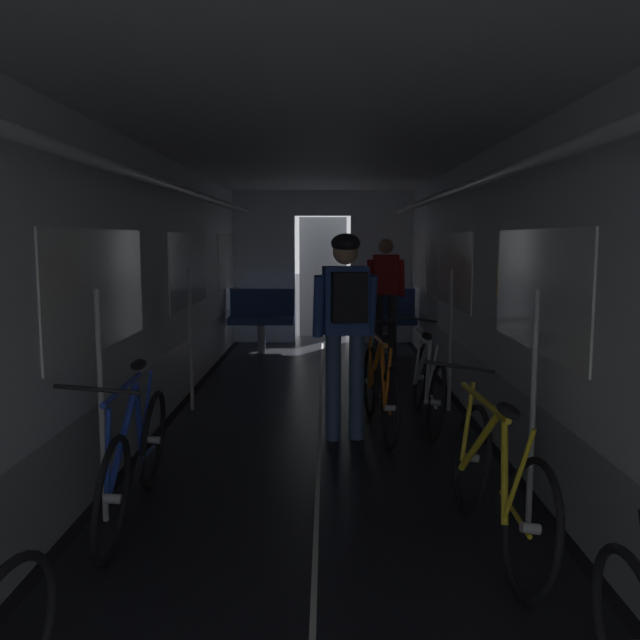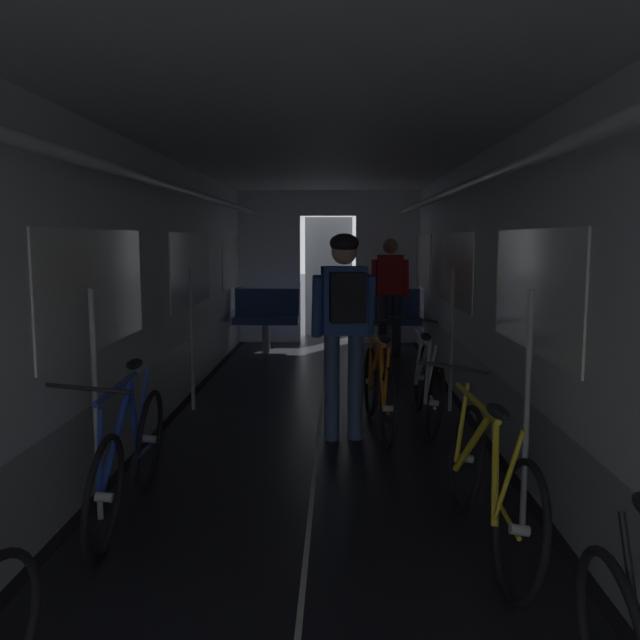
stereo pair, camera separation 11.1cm
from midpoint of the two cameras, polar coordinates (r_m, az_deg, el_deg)
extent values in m
cube|color=black|center=(5.45, -15.01, -11.22)|extent=(0.08, 11.50, 0.01)
cube|color=black|center=(5.39, 15.74, -11.45)|extent=(0.08, 11.50, 0.01)
cube|color=beige|center=(5.24, 0.27, -11.75)|extent=(0.03, 11.27, 0.00)
cube|color=#9EA0A5|center=(5.40, -16.14, -8.17)|extent=(0.12, 11.50, 0.60)
cube|color=silver|center=(5.22, -16.59, 4.93)|extent=(0.12, 11.50, 1.85)
cube|color=white|center=(4.66, -17.95, 2.52)|extent=(0.02, 1.90, 0.80)
cube|color=white|center=(7.43, -10.55, 4.29)|extent=(0.02, 1.90, 0.80)
cube|color=white|center=(10.26, -7.18, 5.07)|extent=(0.02, 1.90, 0.80)
cube|color=yellow|center=(5.46, -15.01, 3.23)|extent=(0.01, 0.20, 0.28)
cylinder|color=white|center=(5.14, -13.14, 11.43)|extent=(0.07, 11.04, 0.07)
cylinder|color=#B7BABF|center=(4.17, -17.97, -7.05)|extent=(0.04, 0.04, 1.40)
cylinder|color=#B7BABF|center=(6.63, -10.48, -1.67)|extent=(0.04, 0.04, 1.40)
cube|color=#9EA0A5|center=(5.33, 16.90, -8.38)|extent=(0.12, 11.50, 0.60)
cube|color=silver|center=(5.15, 17.38, 4.88)|extent=(0.12, 11.50, 1.85)
cube|color=white|center=(4.59, 18.46, 2.43)|extent=(0.02, 1.90, 0.80)
cube|color=white|center=(7.39, 12.01, 4.24)|extent=(0.02, 1.90, 0.80)
cube|color=white|center=(10.22, 9.10, 5.03)|extent=(0.02, 1.90, 0.80)
cube|color=yellow|center=(5.46, 15.74, 3.20)|extent=(0.01, 0.20, 0.28)
cylinder|color=white|center=(5.09, 13.86, 11.46)|extent=(0.07, 11.04, 0.07)
cylinder|color=#B7BABF|center=(4.10, 18.08, -7.28)|extent=(0.04, 0.04, 1.40)
cylinder|color=#B7BABF|center=(6.59, 11.69, -1.76)|extent=(0.04, 0.04, 1.40)
cube|color=silver|center=(10.83, -4.06, 4.55)|extent=(1.00, 0.12, 2.45)
cube|color=silver|center=(10.81, 6.04, 4.52)|extent=(1.00, 0.12, 2.45)
cube|color=silver|center=(10.78, 1.00, 10.00)|extent=(0.90, 0.12, 0.40)
cube|color=#4C4F54|center=(11.49, 1.02, 3.71)|extent=(0.81, 0.04, 2.05)
cube|color=silver|center=(5.03, 0.29, 16.43)|extent=(3.14, 11.62, 0.12)
cylinder|color=gray|center=(9.87, -4.33, -1.56)|extent=(0.12, 0.12, 0.44)
cube|color=#2D4784|center=(9.83, -4.34, 0.00)|extent=(0.96, 0.44, 0.10)
cube|color=#2D4784|center=(9.99, -4.24, 1.55)|extent=(0.96, 0.08, 0.40)
torus|color=gray|center=(10.06, -6.67, 2.71)|extent=(0.14, 0.14, 0.02)
cylinder|color=gray|center=(9.85, 6.15, -1.60)|extent=(0.12, 0.12, 0.44)
cube|color=#2D4784|center=(9.81, 6.17, -0.04)|extent=(0.96, 0.44, 0.10)
cube|color=#2D4784|center=(9.97, 6.11, 1.52)|extent=(0.96, 0.08, 0.40)
torus|color=gray|center=(9.96, 3.64, 2.70)|extent=(0.14, 0.14, 0.02)
torus|color=black|center=(4.71, -13.77, -9.90)|extent=(0.13, 0.67, 0.67)
cylinder|color=#B2B2B7|center=(4.71, -13.77, -9.90)|extent=(0.10, 0.05, 0.06)
torus|color=black|center=(3.78, -17.23, -14.33)|extent=(0.13, 0.67, 0.67)
cylinder|color=#B2B2B7|center=(3.78, -17.23, -14.33)|extent=(0.10, 0.05, 0.06)
cylinder|color=#2342B7|center=(4.00, -16.39, -9.77)|extent=(0.07, 0.54, 0.56)
cylinder|color=#2342B7|center=(4.38, -14.97, -8.25)|extent=(0.10, 0.34, 0.55)
cylinder|color=#2342B7|center=(4.09, -16.30, -5.60)|extent=(0.08, 0.82, 0.04)
cylinder|color=#2342B7|center=(4.59, -14.34, -7.25)|extent=(0.07, 0.17, 0.49)
cylinder|color=#2342B7|center=(4.51, -14.36, -10.99)|extent=(0.05, 0.45, 0.07)
cylinder|color=#2342B7|center=(3.73, -17.59, -10.68)|extent=(0.08, 0.09, 0.49)
cylinder|color=black|center=(4.31, -15.02, -12.19)|extent=(0.04, 0.17, 0.17)
ellipsoid|color=black|center=(4.48, -14.97, -3.67)|extent=(0.11, 0.24, 0.07)
cylinder|color=black|center=(3.64, -18.39, -5.62)|extent=(0.44, 0.04, 0.07)
torus|color=black|center=(5.63, 10.39, -7.04)|extent=(0.13, 0.67, 0.67)
cylinder|color=#B2B2B7|center=(5.63, 10.39, -7.04)|extent=(0.10, 0.05, 0.06)
torus|color=black|center=(6.62, 9.20, -4.90)|extent=(0.13, 0.67, 0.67)
cylinder|color=#B2B2B7|center=(6.62, 9.20, -4.90)|extent=(0.10, 0.05, 0.06)
cylinder|color=#ADAFB5|center=(6.26, 9.31, -3.54)|extent=(0.10, 0.54, 0.56)
cylinder|color=#ADAFB5|center=(5.86, 9.78, -4.28)|extent=(0.11, 0.34, 0.55)
cylinder|color=#ADAFB5|center=(6.06, 9.21, -1.37)|extent=(0.05, 0.82, 0.04)
cylinder|color=#ADAFB5|center=(5.64, 10.03, -4.50)|extent=(0.09, 0.16, 0.49)
cylinder|color=#ADAFB5|center=(5.85, 10.12, -6.72)|extent=(0.04, 0.45, 0.07)
cylinder|color=#ADAFB5|center=(6.54, 9.00, -2.89)|extent=(0.09, 0.09, 0.49)
cylinder|color=black|center=(6.07, 9.86, -6.42)|extent=(0.04, 0.17, 0.17)
ellipsoid|color=black|center=(5.63, 9.64, -1.41)|extent=(0.10, 0.24, 0.07)
cylinder|color=black|center=(6.50, 8.65, 0.08)|extent=(0.44, 0.03, 0.08)
torus|color=black|center=(3.41, 17.69, -16.81)|extent=(0.18, 0.68, 0.67)
cylinder|color=#B2B2B7|center=(3.41, 17.69, -16.81)|extent=(0.10, 0.06, 0.06)
torus|color=black|center=(4.32, 13.14, -11.50)|extent=(0.18, 0.68, 0.67)
cylinder|color=#B2B2B7|center=(4.32, 13.14, -11.50)|extent=(0.10, 0.06, 0.06)
cylinder|color=yellow|center=(3.95, 13.92, -9.96)|extent=(0.15, 0.54, 0.56)
cylinder|color=yellow|center=(3.58, 15.71, -11.83)|extent=(0.10, 0.35, 0.55)
cylinder|color=yellow|center=(3.73, 14.06, -6.82)|extent=(0.09, 0.82, 0.04)
cylinder|color=yellow|center=(3.37, 16.83, -12.67)|extent=(0.11, 0.16, 0.49)
cylinder|color=yellow|center=(3.61, 16.51, -15.74)|extent=(0.05, 0.45, 0.07)
cylinder|color=yellow|center=(4.21, 12.83, -8.56)|extent=(0.10, 0.09, 0.49)
cylinder|color=black|center=(3.82, 15.47, -14.78)|extent=(0.05, 0.17, 0.17)
ellipsoid|color=black|center=(3.31, 15.96, -7.57)|extent=(0.11, 0.25, 0.07)
cylinder|color=black|center=(4.14, 12.18, -4.00)|extent=(0.44, 0.05, 0.09)
cylinder|color=black|center=(2.49, 26.50, -20.34)|extent=(0.06, 0.16, 0.49)
cylinder|color=#384C75|center=(5.59, 1.59, -5.79)|extent=(0.13, 0.13, 0.90)
cylinder|color=#384C75|center=(5.62, 3.62, -5.73)|extent=(0.13, 0.13, 0.90)
cube|color=#2D4C99|center=(5.49, 2.65, 1.69)|extent=(0.39, 0.27, 0.56)
cylinder|color=#2D4C99|center=(5.48, 0.34, 1.17)|extent=(0.12, 0.21, 0.53)
cylinder|color=#2D4C99|center=(5.55, 4.86, 1.22)|extent=(0.12, 0.21, 0.53)
sphere|color=tan|center=(5.46, 2.68, 5.87)|extent=(0.21, 0.21, 0.21)
ellipsoid|color=black|center=(5.46, 2.68, 6.61)|extent=(0.28, 0.31, 0.16)
cube|color=black|center=(5.32, 2.96, 1.95)|extent=(0.30, 0.20, 0.40)
torus|color=black|center=(5.40, 6.49, -7.55)|extent=(0.12, 0.67, 0.67)
cylinder|color=#B2B2B7|center=(5.40, 6.49, -7.55)|extent=(0.10, 0.06, 0.05)
torus|color=black|center=(6.38, 4.86, -5.26)|extent=(0.12, 0.67, 0.67)
cylinder|color=#B2B2B7|center=(6.38, 4.86, -5.26)|extent=(0.10, 0.06, 0.05)
cylinder|color=orange|center=(6.03, 5.27, -3.86)|extent=(0.10, 0.54, 0.56)
cylinder|color=orange|center=(5.63, 5.92, -4.64)|extent=(0.05, 0.34, 0.55)
cylinder|color=orange|center=(5.83, 5.46, -1.58)|extent=(0.11, 0.82, 0.03)
cylinder|color=orange|center=(5.41, 6.32, -4.88)|extent=(0.05, 0.16, 0.49)
cylinder|color=orange|center=(5.62, 6.08, -7.20)|extent=(0.07, 0.45, 0.07)
cylinder|color=orange|center=(6.30, 4.86, -3.17)|extent=(0.04, 0.09, 0.49)
cylinder|color=black|center=(5.84, 5.71, -6.88)|extent=(0.03, 0.17, 0.17)
ellipsoid|color=black|center=(5.40, 6.18, -1.64)|extent=(0.11, 0.25, 0.06)
cylinder|color=black|center=(6.27, 4.78, -0.05)|extent=(0.44, 0.07, 0.04)
cylinder|color=#2D2D33|center=(9.53, 6.91, -0.50)|extent=(0.13, 0.13, 0.90)
cylinder|color=#2D2D33|center=(9.51, 5.71, -0.50)|extent=(0.13, 0.13, 0.90)
cube|color=red|center=(9.45, 6.37, 3.89)|extent=(0.36, 0.22, 0.56)
cylinder|color=red|center=(9.46, 7.71, 3.57)|extent=(0.09, 0.20, 0.53)
cylinder|color=red|center=(9.42, 5.04, 3.59)|extent=(0.09, 0.20, 0.53)
sphere|color=#9E7051|center=(9.44, 6.41, 6.32)|extent=(0.21, 0.21, 0.21)
camera|label=1|loc=(0.06, -89.48, 0.06)|focal=37.27mm
camera|label=2|loc=(0.06, 90.52, -0.06)|focal=37.27mm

